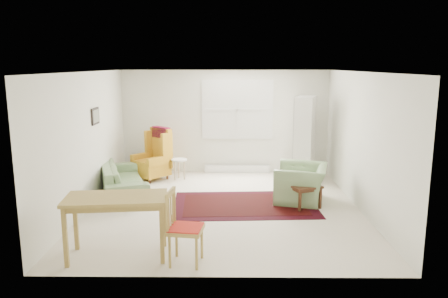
{
  "coord_description": "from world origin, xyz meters",
  "views": [
    {
      "loc": [
        0.08,
        -7.82,
        2.63
      ],
      "look_at": [
        0.0,
        0.3,
        1.05
      ],
      "focal_mm": 35.0,
      "sensor_mm": 36.0,
      "label": 1
    }
  ],
  "objects_px": {
    "stool": "(179,169)",
    "desk": "(117,227)",
    "wingback_chair": "(151,154)",
    "cabinet": "(305,138)",
    "armchair": "(301,180)",
    "desk_chair": "(186,227)",
    "coffee_table": "(303,195)",
    "sofa": "(123,173)"
  },
  "relations": [
    {
      "from": "sofa",
      "to": "wingback_chair",
      "type": "xyz_separation_m",
      "value": [
        0.4,
        1.1,
        0.18
      ]
    },
    {
      "from": "sofa",
      "to": "stool",
      "type": "xyz_separation_m",
      "value": [
        1.04,
        1.11,
        -0.18
      ]
    },
    {
      "from": "sofa",
      "to": "armchair",
      "type": "height_order",
      "value": "armchair"
    },
    {
      "from": "sofa",
      "to": "wingback_chair",
      "type": "relative_size",
      "value": 1.73
    },
    {
      "from": "stool",
      "to": "wingback_chair",
      "type": "bearing_deg",
      "value": -178.39
    },
    {
      "from": "cabinet",
      "to": "sofa",
      "type": "bearing_deg",
      "value": -145.53
    },
    {
      "from": "sofa",
      "to": "desk_chair",
      "type": "xyz_separation_m",
      "value": [
        1.62,
        -3.24,
        0.08
      ]
    },
    {
      "from": "stool",
      "to": "desk",
      "type": "xyz_separation_m",
      "value": [
        -0.39,
        -4.15,
        0.19
      ]
    },
    {
      "from": "sofa",
      "to": "desk_chair",
      "type": "bearing_deg",
      "value": -172.49
    },
    {
      "from": "wingback_chair",
      "to": "cabinet",
      "type": "bearing_deg",
      "value": 43.23
    },
    {
      "from": "sofa",
      "to": "desk_chair",
      "type": "height_order",
      "value": "desk_chair"
    },
    {
      "from": "sofa",
      "to": "cabinet",
      "type": "relative_size",
      "value": 1.08
    },
    {
      "from": "desk",
      "to": "desk_chair",
      "type": "distance_m",
      "value": 0.99
    },
    {
      "from": "armchair",
      "to": "desk",
      "type": "distance_m",
      "value": 3.91
    },
    {
      "from": "desk",
      "to": "cabinet",
      "type": "bearing_deg",
      "value": 51.93
    },
    {
      "from": "stool",
      "to": "desk_chair",
      "type": "height_order",
      "value": "desk_chair"
    },
    {
      "from": "wingback_chair",
      "to": "stool",
      "type": "bearing_deg",
      "value": 43.95
    },
    {
      "from": "sofa",
      "to": "cabinet",
      "type": "xyz_separation_m",
      "value": [
        3.93,
        1.15,
        0.54
      ]
    },
    {
      "from": "sofa",
      "to": "armchair",
      "type": "distance_m",
      "value": 3.63
    },
    {
      "from": "armchair",
      "to": "cabinet",
      "type": "relative_size",
      "value": 0.56
    },
    {
      "from": "sofa",
      "to": "wingback_chair",
      "type": "bearing_deg",
      "value": -39.07
    },
    {
      "from": "armchair",
      "to": "stool",
      "type": "distance_m",
      "value": 3.02
    },
    {
      "from": "desk_chair",
      "to": "desk",
      "type": "bearing_deg",
      "value": 85.52
    },
    {
      "from": "armchair",
      "to": "wingback_chair",
      "type": "distance_m",
      "value": 3.57
    },
    {
      "from": "wingback_chair",
      "to": "desk_chair",
      "type": "distance_m",
      "value": 4.51
    },
    {
      "from": "coffee_table",
      "to": "cabinet",
      "type": "relative_size",
      "value": 0.28
    },
    {
      "from": "stool",
      "to": "cabinet",
      "type": "distance_m",
      "value": 2.97
    },
    {
      "from": "armchair",
      "to": "stool",
      "type": "relative_size",
      "value": 2.24
    },
    {
      "from": "cabinet",
      "to": "wingback_chair",
      "type": "bearing_deg",
      "value": -160.95
    },
    {
      "from": "desk",
      "to": "armchair",
      "type": "bearing_deg",
      "value": 40.9
    },
    {
      "from": "wingback_chair",
      "to": "desk",
      "type": "xyz_separation_m",
      "value": [
        0.25,
        -4.13,
        -0.17
      ]
    },
    {
      "from": "armchair",
      "to": "desk",
      "type": "bearing_deg",
      "value": -35.01
    },
    {
      "from": "sofa",
      "to": "coffee_table",
      "type": "xyz_separation_m",
      "value": [
        3.59,
        -0.86,
        -0.2
      ]
    },
    {
      "from": "sofa",
      "to": "wingback_chair",
      "type": "height_order",
      "value": "wingback_chair"
    },
    {
      "from": "desk_chair",
      "to": "armchair",
      "type": "bearing_deg",
      "value": -28.01
    },
    {
      "from": "coffee_table",
      "to": "desk",
      "type": "relative_size",
      "value": 0.39
    },
    {
      "from": "armchair",
      "to": "desk_chair",
      "type": "bearing_deg",
      "value": -21.56
    },
    {
      "from": "sofa",
      "to": "cabinet",
      "type": "height_order",
      "value": "cabinet"
    },
    {
      "from": "armchair",
      "to": "coffee_table",
      "type": "xyz_separation_m",
      "value": [
        -0.02,
        -0.38,
        -0.21
      ]
    },
    {
      "from": "stool",
      "to": "cabinet",
      "type": "height_order",
      "value": "cabinet"
    },
    {
      "from": "cabinet",
      "to": "desk_chair",
      "type": "xyz_separation_m",
      "value": [
        -2.31,
        -4.4,
        -0.46
      ]
    },
    {
      "from": "wingback_chair",
      "to": "stool",
      "type": "distance_m",
      "value": 0.74
    }
  ]
}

